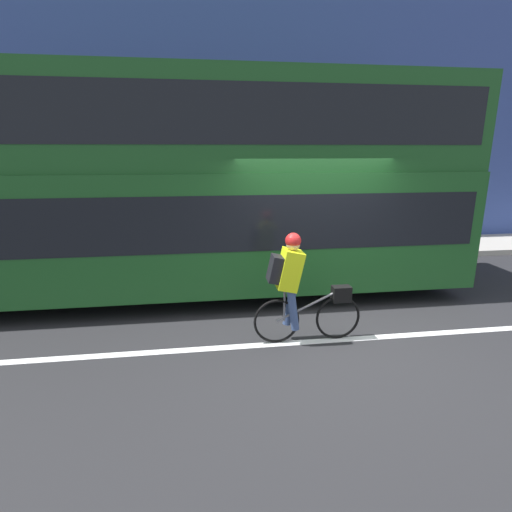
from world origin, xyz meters
name	(u,v)px	position (x,y,z in m)	size (l,w,h in m)	color
ground_plane	(327,335)	(0.00, 0.00, 0.00)	(80.00, 80.00, 0.00)	#232326
road_center_line	(332,340)	(0.00, -0.19, 0.00)	(50.00, 0.14, 0.01)	silver
sidewalk_curb	(271,252)	(0.00, 4.69, 0.07)	(60.00, 1.86, 0.14)	#A8A399
building_facade	(265,60)	(0.00, 5.77, 4.84)	(60.00, 0.30, 9.68)	#33478C
bus	(185,179)	(-2.03, 2.12, 2.12)	(9.92, 2.52, 3.84)	black
cyclist_on_bike	(297,284)	(-0.52, -0.14, 0.85)	(1.53, 0.32, 1.57)	black
trash_bin	(109,238)	(-3.97, 4.60, 0.58)	(0.46, 0.46, 0.88)	#515156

